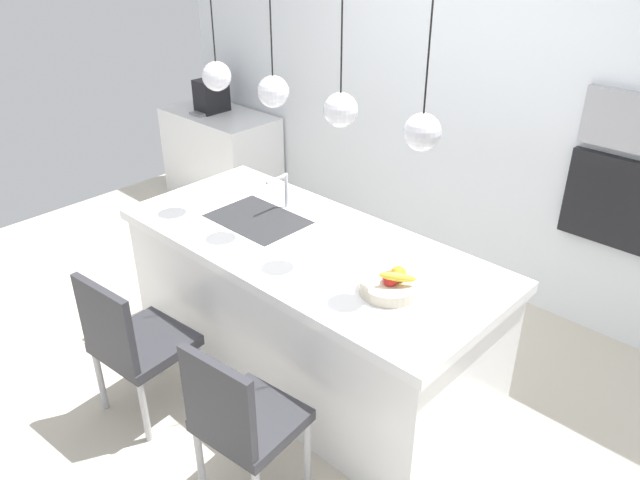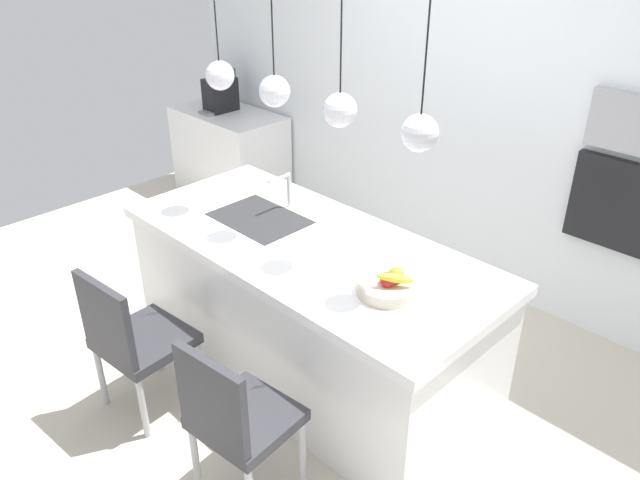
# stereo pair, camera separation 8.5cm
# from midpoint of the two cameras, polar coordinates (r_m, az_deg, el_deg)

# --- Properties ---
(floor) EXTENTS (6.60, 6.60, 0.00)m
(floor) POSITION_cam_midpoint_polar(r_m,az_deg,el_deg) (3.97, -1.70, -11.56)
(floor) COLOR beige
(floor) RESTS_ON ground
(back_wall) EXTENTS (6.00, 0.10, 2.60)m
(back_wall) POSITION_cam_midpoint_polar(r_m,az_deg,el_deg) (4.53, 13.25, 11.70)
(back_wall) COLOR white
(back_wall) RESTS_ON ground
(kitchen_island) EXTENTS (2.26, 1.00, 0.89)m
(kitchen_island) POSITION_cam_midpoint_polar(r_m,az_deg,el_deg) (3.70, -1.80, -6.23)
(kitchen_island) COLOR white
(kitchen_island) RESTS_ON ground
(sink_basin) EXTENTS (0.56, 0.40, 0.02)m
(sink_basin) POSITION_cam_midpoint_polar(r_m,az_deg,el_deg) (3.74, -6.35, 1.84)
(sink_basin) COLOR #2D2D30
(sink_basin) RESTS_ON kitchen_island
(faucet) EXTENTS (0.02, 0.17, 0.22)m
(faucet) POSITION_cam_midpoint_polar(r_m,az_deg,el_deg) (3.80, -4.04, 4.89)
(faucet) COLOR silver
(faucet) RESTS_ON kitchen_island
(fruit_bowl) EXTENTS (0.29, 0.29, 0.15)m
(fruit_bowl) POSITION_cam_midpoint_polar(r_m,az_deg,el_deg) (3.02, 5.63, -4.05)
(fruit_bowl) COLOR beige
(fruit_bowl) RESTS_ON kitchen_island
(side_counter) EXTENTS (1.10, 0.60, 0.83)m
(side_counter) POSITION_cam_midpoint_polar(r_m,az_deg,el_deg) (6.09, -9.36, 7.60)
(side_counter) COLOR white
(side_counter) RESTS_ON ground
(coffee_machine) EXTENTS (0.20, 0.35, 0.38)m
(coffee_machine) POSITION_cam_midpoint_polar(r_m,az_deg,el_deg) (5.98, -10.29, 12.97)
(coffee_machine) COLOR black
(coffee_machine) RESTS_ON side_counter
(microwave) EXTENTS (0.54, 0.08, 0.34)m
(microwave) POSITION_cam_midpoint_polar(r_m,az_deg,el_deg) (4.03, 26.01, 9.70)
(microwave) COLOR #9E9EA3
(microwave) RESTS_ON back_wall
(oven) EXTENTS (0.56, 0.08, 0.56)m
(oven) POSITION_cam_midpoint_polar(r_m,az_deg,el_deg) (4.19, 24.57, 3.27)
(oven) COLOR black
(oven) RESTS_ON back_wall
(chair_near) EXTENTS (0.49, 0.48, 0.90)m
(chair_near) POSITION_cam_midpoint_polar(r_m,az_deg,el_deg) (3.53, -17.41, -8.76)
(chair_near) COLOR #333338
(chair_near) RESTS_ON ground
(chair_middle) EXTENTS (0.47, 0.46, 0.93)m
(chair_middle) POSITION_cam_midpoint_polar(r_m,az_deg,el_deg) (2.92, -8.11, -15.90)
(chair_middle) COLOR #333338
(chair_middle) RESTS_ON ground
(pendant_light_left) EXTENTS (0.16, 0.16, 0.76)m
(pendant_light_left) POSITION_cam_midpoint_polar(r_m,az_deg,el_deg) (3.67, -10.11, 14.56)
(pendant_light_left) COLOR silver
(pendant_light_center_left) EXTENTS (0.16, 0.16, 0.76)m
(pendant_light_center_left) POSITION_cam_midpoint_polar(r_m,az_deg,el_deg) (3.32, -5.06, 13.40)
(pendant_light_center_left) COLOR silver
(pendant_light_center_right) EXTENTS (0.16, 0.16, 0.76)m
(pendant_light_center_right) POSITION_cam_midpoint_polar(r_m,az_deg,el_deg) (3.00, 1.06, 11.85)
(pendant_light_center_right) COLOR silver
(pendant_light_right) EXTENTS (0.16, 0.16, 0.76)m
(pendant_light_right) POSITION_cam_midpoint_polar(r_m,az_deg,el_deg) (2.72, 8.42, 9.78)
(pendant_light_right) COLOR silver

